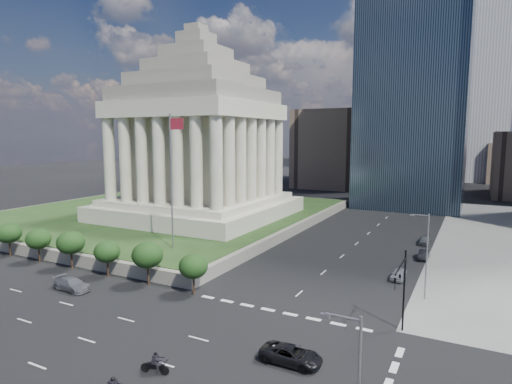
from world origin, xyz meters
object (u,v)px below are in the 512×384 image
Objects in this scene: war_memorial at (198,123)px; parked_sedan_mid at (424,255)px; traffic_signal_ne at (402,284)px; pickup_truck at (291,355)px; suv_grey at (72,284)px; parked_sedan_far at (425,240)px; motorcycle_trail at (155,363)px; street_lamp_north at (425,251)px; parked_sedan_near at (399,274)px; flagpole at (172,174)px.

war_memorial is 9.64× the size of parked_sedan_mid.
traffic_signal_ne reaches higher than pickup_truck.
parked_sedan_far is at bearing -35.00° from suv_grey.
traffic_signal_ne is 38.67m from parked_sedan_far.
motorcycle_trail is at bearing -104.63° from parked_sedan_far.
parked_sedan_mid is at bearing -7.25° from war_memorial.
street_lamp_north is 8.53m from parked_sedan_near.
suv_grey reaches higher than pickup_truck.
parked_sedan_near is at bearing 99.43° from traffic_signal_ne.
war_memorial is 3.90× the size of street_lamp_north.
parked_sedan_far reaches higher than parked_sedan_mid.
war_memorial is 60.00m from traffic_signal_ne.
war_memorial is 61.51m from motorcycle_trail.
street_lamp_north is at bearing -22.31° from pickup_truck.
suv_grey is at bearing -144.32° from parked_sedan_near.
suv_grey is at bearing 142.30° from motorcycle_trail.
parked_sedan_near is 1.01× the size of parked_sedan_mid.
war_memorial is 7.41× the size of suv_grey.
flagpole is (12.17, -24.00, -8.29)m from war_memorial.
pickup_truck is at bearing -96.14° from parked_sedan_far.
traffic_signal_ne is at bearing -94.19° from street_lamp_north.
war_memorial is 9.53× the size of parked_sedan_near.
parked_sedan_far is (-2.69, 27.06, -4.89)m from street_lamp_north.
parked_sedan_far is 55.36m from motorcycle_trail.
motorcycle_trail is (-8.96, -6.41, 0.19)m from pickup_truck.
traffic_signal_ne is at bearing -78.03° from parked_sedan_near.
war_memorial is at bearing 108.23° from motorcycle_trail.
street_lamp_north is 31.77m from motorcycle_trail.
flagpole is at bearing -151.66° from parked_sedan_mid.
traffic_signal_ne is 3.26× the size of motorcycle_trail.
parked_sedan_far is (35.64, 43.81, 0.01)m from suv_grey.
pickup_truck is at bearing -92.02° from suv_grey.
motorcycle_trail is at bearing 125.15° from pickup_truck.
parked_sedan_near is 21.22m from parked_sedan_far.
parked_sedan_near reaches higher than parked_sedan_mid.
parked_sedan_far is at bearing -6.92° from pickup_truck.
flagpole is 4.89× the size of parked_sedan_near.
traffic_signal_ne is 1.95× the size of parked_sedan_near.
pickup_truck is at bearing -96.99° from parked_sedan_near.
traffic_signal_ne is at bearing 29.78° from motorcycle_trail.
flagpole is 36.69m from traffic_signal_ne.
parked_sedan_near is at bearing -52.74° from suv_grey.
street_lamp_north is 27.63m from parked_sedan_far.
war_memorial reaches higher than flagpole.
street_lamp_north is at bearing 1.63° from flagpole.
motorcycle_trail is (18.17, -25.42, -12.20)m from flagpole.
traffic_signal_ne is 12.17m from pickup_truck.
parked_sedan_mid is at bearing 83.25° from parked_sedan_near.
war_memorial is at bearing 154.08° from street_lamp_north.
pickup_truck reaches higher than parked_sedan_mid.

